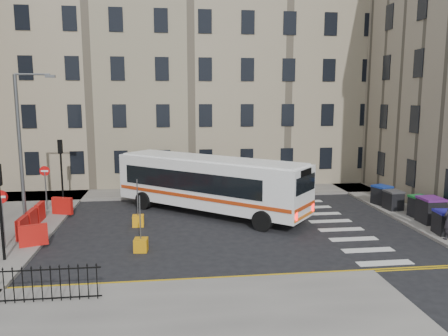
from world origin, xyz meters
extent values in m
plane|color=black|center=(0.00, 0.00, 0.00)|extent=(120.00, 120.00, 0.00)
cube|color=slate|center=(-6.00, 8.60, 0.07)|extent=(36.00, 3.20, 0.15)
cube|color=slate|center=(9.00, 4.00, 0.07)|extent=(2.40, 26.00, 0.15)
cube|color=slate|center=(-14.00, 1.00, 0.07)|extent=(6.00, 22.00, 0.15)
cube|color=slate|center=(-7.00, -10.00, 0.07)|extent=(20.00, 6.00, 0.15)
cube|color=tan|center=(-7.00, 15.50, 8.00)|extent=(38.00, 10.50, 16.00)
cylinder|color=black|center=(-12.00, 6.50, 1.75)|extent=(0.12, 0.12, 3.20)
cube|color=black|center=(-12.00, 6.50, 3.80)|extent=(0.28, 0.22, 0.90)
cylinder|color=black|center=(-12.00, -4.00, 1.75)|extent=(0.12, 0.12, 3.20)
cylinder|color=#595B5E|center=(-13.00, 2.00, 4.15)|extent=(0.20, 0.20, 8.00)
cube|color=#595B5E|center=(-13.00, 2.00, 8.22)|extent=(0.50, 0.22, 0.14)
cylinder|color=#595B5E|center=(-12.50, 4.50, 1.35)|extent=(0.08, 0.08, 2.40)
cube|color=red|center=(-12.50, 4.50, 2.85)|extent=(0.60, 0.04, 0.60)
cylinder|color=#595B5E|center=(-12.50, -2.50, 1.35)|extent=(0.08, 0.08, 2.40)
cube|color=red|center=(-12.50, -2.50, 2.85)|extent=(0.60, 0.04, 0.60)
cube|color=red|center=(-12.20, -1.00, 0.65)|extent=(0.25, 1.25, 1.00)
cube|color=red|center=(-12.20, 0.50, 0.65)|extent=(0.25, 1.25, 1.00)
cube|color=red|center=(-12.20, 2.00, 0.65)|extent=(0.25, 1.25, 1.00)
cube|color=red|center=(-11.30, 3.30, 0.65)|extent=(1.26, 0.66, 1.00)
cube|color=red|center=(-11.30, -2.30, 0.65)|extent=(1.26, 0.66, 1.00)
cube|color=white|center=(-2.65, 2.87, 1.94)|extent=(11.11, 9.97, 2.77)
cube|color=black|center=(-3.97, 2.16, 2.16)|extent=(7.50, 6.33, 1.11)
cube|color=black|center=(-2.17, 4.30, 2.16)|extent=(7.50, 6.33, 1.11)
cube|color=black|center=(-7.32, 6.80, 2.22)|extent=(1.62, 1.90, 1.22)
cube|color=black|center=(2.02, -1.06, 2.49)|extent=(1.62, 1.90, 0.89)
cube|color=#B2340F|center=(-3.55, 1.80, 1.27)|extent=(9.18, 7.74, 0.20)
cube|color=#B2340F|center=(-1.74, 3.94, 1.27)|extent=(9.18, 7.74, 0.20)
cube|color=#FF0C0C|center=(1.32, -1.91, 1.00)|extent=(0.20, 0.22, 0.44)
cube|color=#FF0C0C|center=(2.74, -0.22, 1.00)|extent=(0.20, 0.22, 0.44)
cylinder|color=black|center=(-6.67, 4.45, 0.55)|extent=(1.05, 0.95, 1.11)
cylinder|color=black|center=(-4.89, 6.57, 0.55)|extent=(1.05, 0.95, 1.11)
cylinder|color=black|center=(-0.23, -0.97, 0.55)|extent=(1.05, 0.95, 1.11)
cylinder|color=black|center=(1.55, 1.15, 0.55)|extent=(1.05, 0.95, 1.11)
cube|color=black|center=(8.68, -2.99, 0.69)|extent=(1.00, 1.12, 1.07)
cube|color=#1F1B99|center=(8.68, -2.99, 1.28)|extent=(1.05, 1.18, 0.11)
cube|color=black|center=(9.11, -1.04, 0.79)|extent=(1.06, 1.23, 1.28)
cube|color=#5E1E73|center=(9.11, -1.04, 1.50)|extent=(1.12, 1.29, 0.13)
cube|color=black|center=(9.20, 0.07, 0.71)|extent=(1.07, 1.19, 1.12)
cube|color=#18702D|center=(9.20, 0.07, 1.32)|extent=(1.13, 1.25, 0.12)
cube|color=black|center=(8.58, 1.96, 0.68)|extent=(0.98, 1.10, 1.06)
cube|color=#3B3A3D|center=(8.58, 1.96, 1.26)|extent=(1.03, 1.15, 0.11)
cube|color=black|center=(8.52, 3.34, 0.69)|extent=(1.20, 1.28, 1.08)
cube|color=navy|center=(8.52, 3.34, 1.29)|extent=(1.26, 1.34, 0.11)
cube|color=orange|center=(-6.75, 0.77, 0.30)|extent=(0.61, 0.61, 0.60)
cube|color=orange|center=(-6.35, -3.26, 0.30)|extent=(0.65, 0.65, 0.60)
camera|label=1|loc=(-4.95, -22.62, 6.93)|focal=35.00mm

